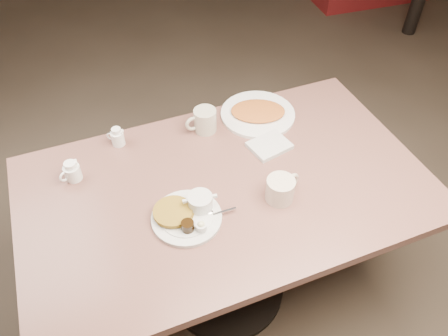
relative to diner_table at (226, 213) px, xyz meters
name	(u,v)px	position (x,y,z in m)	size (l,w,h in m)	color
room	(227,20)	(0.00, 0.00, 0.82)	(7.04, 8.04, 2.84)	#4C3F33
diner_table	(226,213)	(0.00, 0.00, 0.00)	(1.50, 0.90, 0.75)	#84564C
main_plate	(187,213)	(-0.18, -0.09, 0.19)	(0.31, 0.28, 0.07)	silver
coffee_mug_near	(281,189)	(0.16, -0.13, 0.22)	(0.15, 0.13, 0.09)	beige
napkin	(269,146)	(0.24, 0.12, 0.18)	(0.18, 0.15, 0.02)	silver
coffee_mug_far	(204,121)	(0.03, 0.32, 0.22)	(0.13, 0.10, 0.10)	beige
creamer_left	(72,172)	(-0.52, 0.24, 0.21)	(0.09, 0.07, 0.08)	white
creamer_right	(117,137)	(-0.32, 0.37, 0.21)	(0.07, 0.06, 0.08)	white
hash_plate	(258,113)	(0.28, 0.33, 0.18)	(0.42, 0.42, 0.04)	white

